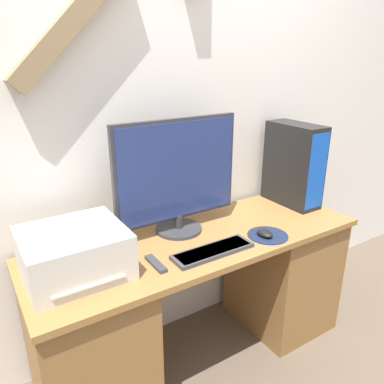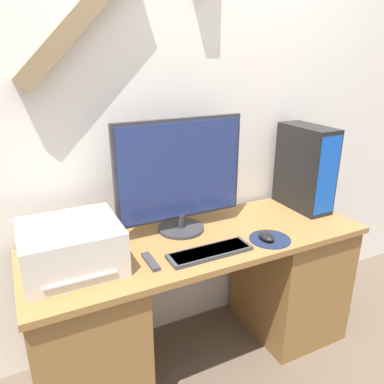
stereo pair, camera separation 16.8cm
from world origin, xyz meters
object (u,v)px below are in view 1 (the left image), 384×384
(keyboard, at_px, (213,251))
(computer_tower, at_px, (294,165))
(mouse, at_px, (265,233))
(remote_control, at_px, (156,264))
(monitor, at_px, (178,175))
(printer, at_px, (74,253))

(keyboard, relative_size, computer_tower, 0.82)
(mouse, bearing_deg, remote_control, 174.84)
(monitor, distance_m, printer, 0.59)
(computer_tower, bearing_deg, remote_control, -168.84)
(monitor, relative_size, keyboard, 1.68)
(monitor, bearing_deg, mouse, -42.45)
(keyboard, height_order, printer, printer)
(remote_control, bearing_deg, mouse, -5.16)
(mouse, xyz_separation_m, remote_control, (-0.56, 0.05, -0.01))
(keyboard, distance_m, computer_tower, 0.80)
(monitor, height_order, computer_tower, monitor)
(printer, bearing_deg, remote_control, -21.38)
(computer_tower, height_order, remote_control, computer_tower)
(monitor, bearing_deg, keyboard, -87.28)
(mouse, relative_size, printer, 0.24)
(keyboard, xyz_separation_m, remote_control, (-0.26, 0.04, -0.00))
(mouse, bearing_deg, keyboard, 178.57)
(monitor, relative_size, remote_control, 4.39)
(monitor, height_order, mouse, monitor)
(mouse, distance_m, printer, 0.88)
(monitor, xyz_separation_m, remote_control, (-0.25, -0.24, -0.28))
(computer_tower, relative_size, printer, 1.20)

